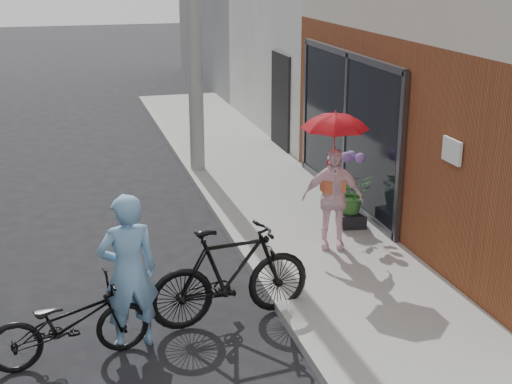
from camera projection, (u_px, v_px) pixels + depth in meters
name	position (u px, v px, depth m)	size (l,w,h in m)	color
ground	(205.00, 325.00, 8.28)	(80.00, 80.00, 0.00)	black
sidewalk	(316.00, 240.00, 10.62)	(2.20, 24.00, 0.12)	gray
curb	(241.00, 248.00, 10.33)	(0.12, 24.00, 0.12)	#9E9E99
officer	(128.00, 272.00, 7.59)	(0.64, 0.42, 1.75)	#77AAD4
bike_left	(69.00, 323.00, 7.43)	(0.59, 1.68, 0.88)	black
bike_right	(231.00, 274.00, 8.23)	(0.55, 1.95, 1.17)	black
kimono_woman	(332.00, 199.00, 10.00)	(0.85, 0.35, 1.45)	white
parasol	(335.00, 121.00, 9.65)	(0.89, 0.89, 0.78)	red
planter	(351.00, 219.00, 10.99)	(0.40, 0.40, 0.21)	black
potted_plant	(352.00, 193.00, 10.86)	(0.57, 0.49, 0.63)	#306628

